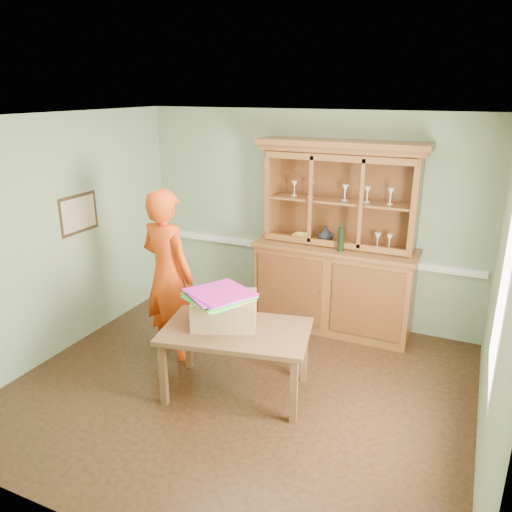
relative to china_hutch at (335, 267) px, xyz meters
The scene contains 14 objects.
floor 1.97m from the china_hutch, 105.15° to the right, with size 4.50×4.50×0.00m, color #4A2D17.
ceiling 2.59m from the china_hutch, 105.15° to the right, with size 4.50×4.50×0.00m, color white.
wall_back 0.75m from the china_hutch, 150.11° to the left, with size 4.50×4.50×0.00m, color #89A37A.
wall_left 3.26m from the china_hutch, 147.52° to the right, with size 4.00×4.00×0.00m, color #89A37A.
wall_right 2.54m from the china_hutch, 44.17° to the right, with size 4.00×4.00×0.00m, color #89A37A.
wall_front 3.80m from the china_hutch, 97.16° to the right, with size 4.50×4.50×0.00m, color #89A37A.
chair_rail 0.53m from the china_hutch, 152.46° to the left, with size 4.41×0.05×0.08m, color white.
framed_map 3.14m from the china_hutch, 152.06° to the right, with size 0.03×0.60×0.46m.
window_panel 2.77m from the china_hutch, 49.07° to the right, with size 0.03×0.96×1.36m.
china_hutch is the anchor object (origin of this frame).
dining_table 1.89m from the china_hutch, 104.47° to the right, with size 1.56×1.12×0.71m.
cardboard_box 1.86m from the china_hutch, 109.69° to the right, with size 0.62×0.50×0.29m, color #98764E.
kite_stack 1.93m from the china_hutch, 110.41° to the right, with size 0.73×0.73×0.06m.
person 2.08m from the china_hutch, 136.89° to the right, with size 0.71×0.46×1.94m, color #EE460F.
Camera 1 is at (1.99, -4.00, 2.94)m, focal length 35.00 mm.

